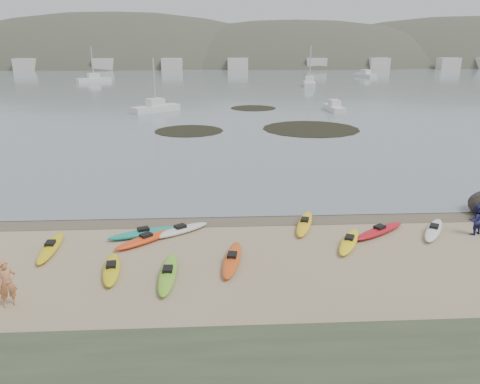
{
  "coord_description": "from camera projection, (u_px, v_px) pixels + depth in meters",
  "views": [
    {
      "loc": [
        -1.33,
        -24.57,
        9.42
      ],
      "look_at": [
        0.0,
        0.0,
        1.5
      ],
      "focal_mm": 35.0,
      "sensor_mm": 36.0,
      "label": 1
    }
  ],
  "objects": [
    {
      "name": "person_west",
      "position": [
        7.0,
        283.0,
        17.25
      ],
      "size": [
        0.8,
        0.72,
        1.84
      ],
      "primitive_type": "imported",
      "rotation": [
        0.0,
        0.0,
        0.53
      ],
      "color": "#D28354",
      "rests_on": "ground"
    },
    {
      "name": "person_east",
      "position": [
        475.0,
        220.0,
        23.78
      ],
      "size": [
        0.93,
        0.82,
        1.58
      ],
      "primitive_type": "imported",
      "rotation": [
        0.0,
        0.0,
        3.49
      ],
      "color": "navy",
      "rests_on": "ground"
    },
    {
      "name": "far_town",
      "position": [
        235.0,
        64.0,
        163.84
      ],
      "size": [
        199.0,
        5.0,
        4.0
      ],
      "color": "beige",
      "rests_on": "ground"
    },
    {
      "name": "kayaks",
      "position": [
        233.0,
        242.0,
        22.64
      ],
      "size": [
        20.72,
        9.18,
        0.34
      ],
      "color": "#D5C612",
      "rests_on": "ground"
    },
    {
      "name": "ground",
      "position": [
        240.0,
        217.0,
        26.31
      ],
      "size": [
        600.0,
        600.0,
        0.0
      ],
      "primitive_type": "plane",
      "color": "tan",
      "rests_on": "ground"
    },
    {
      "name": "kelp_mats",
      "position": [
        267.0,
        124.0,
        55.91
      ],
      "size": [
        22.95,
        26.41,
        0.04
      ],
      "color": "black",
      "rests_on": "water"
    },
    {
      "name": "moored_boats",
      "position": [
        251.0,
        84.0,
        102.12
      ],
      "size": [
        77.91,
        73.04,
        1.18
      ],
      "color": "silver",
      "rests_on": "ground"
    },
    {
      "name": "water",
      "position": [
        216.0,
        57.0,
        311.48
      ],
      "size": [
        1200.0,
        1200.0,
        0.0
      ],
      "primitive_type": "plane",
      "color": "slate",
      "rests_on": "ground"
    },
    {
      "name": "far_hills",
      "position": [
        302.0,
        99.0,
        217.6
      ],
      "size": [
        550.0,
        135.0,
        80.0
      ],
      "color": "#384235",
      "rests_on": "ground"
    },
    {
      "name": "wet_sand",
      "position": [
        240.0,
        219.0,
        26.03
      ],
      "size": [
        60.0,
        60.0,
        0.0
      ],
      "primitive_type": "plane",
      "color": "brown",
      "rests_on": "ground"
    }
  ]
}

